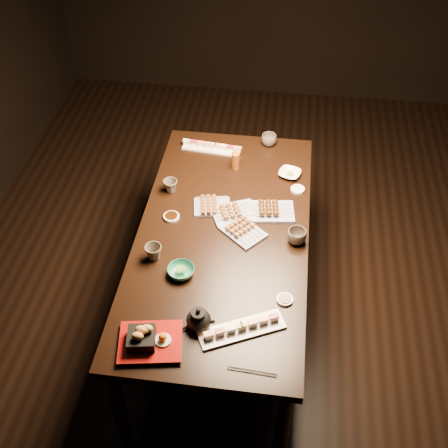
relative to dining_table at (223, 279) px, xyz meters
The scene contains 23 objects.
ground 0.47m from the dining_table, 54.47° to the left, with size 5.00×5.00×0.00m, color black.
dining_table is the anchor object (origin of this frame).
sushi_platter_near 0.74m from the dining_table, 74.65° to the right, with size 0.39×0.11×0.05m, color white, non-canonical shape.
sushi_platter_far 0.85m from the dining_table, 102.75° to the left, with size 0.36×0.10×0.04m, color white, non-canonical shape.
yakitori_plate_center 0.44m from the dining_table, 74.63° to the left, with size 0.23×0.17×0.06m, color #828EB6, non-canonical shape.
yakitori_plate_right 0.42m from the dining_table, ahead, with size 0.22×0.16×0.06m, color #828EB6, non-canonical shape.
yakitori_plate_left 0.45m from the dining_table, 114.03° to the left, with size 0.20×0.14×0.05m, color #828EB6, non-canonical shape.
tsukune_plate 0.51m from the dining_table, 38.11° to the left, with size 0.24×0.17×0.06m, color #828EB6, non-canonical shape.
edamame_bowl_green 0.53m from the dining_table, 118.13° to the right, with size 0.13×0.13×0.04m, color #287A62.
edamame_bowl_cream 0.73m from the dining_table, 58.21° to the left, with size 0.13×0.13×0.03m, color #FBEECE.
tempura_tray 0.87m from the dining_table, 107.08° to the right, with size 0.28×0.22×0.10m, color black, non-canonical shape.
teacup_near_left 0.57m from the dining_table, 145.61° to the right, with size 0.09×0.09×0.08m, color #4C433A.
teacup_mid_right 0.57m from the dining_table, ahead, with size 0.10×0.10×0.08m, color #4C433A.
teacup_far_left 0.61m from the dining_table, 138.41° to the left, with size 0.08×0.08×0.07m, color #4C433A.
teacup_far_right 0.94m from the dining_table, 77.51° to the left, with size 0.09×0.09×0.07m, color #4C433A.
teapot 0.74m from the dining_table, 92.80° to the right, with size 0.13×0.13×0.11m, color black, non-canonical shape.
condiment_bottle 0.71m from the dining_table, 89.80° to the left, with size 0.05×0.05×0.14m, color brown.
sauce_dish_west 0.49m from the dining_table, 164.26° to the left, with size 0.09×0.09×0.02m, color white.
sauce_dish_east 0.67m from the dining_table, 46.63° to the left, with size 0.08×0.08×0.01m, color white.
sauce_dish_se 0.66m from the dining_table, 49.44° to the right, with size 0.08×0.08×0.01m, color white.
sauce_dish_nw 0.85m from the dining_table, 103.51° to the left, with size 0.08×0.08×0.01m, color white.
chopsticks_near 0.77m from the dining_table, 100.40° to the right, with size 0.23×0.02×0.01m, color black, non-canonical shape.
chopsticks_se 0.92m from the dining_table, 73.97° to the right, with size 0.21×0.02×0.01m, color black, non-canonical shape.
Camera 1 is at (0.11, -2.31, 2.84)m, focal length 45.00 mm.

